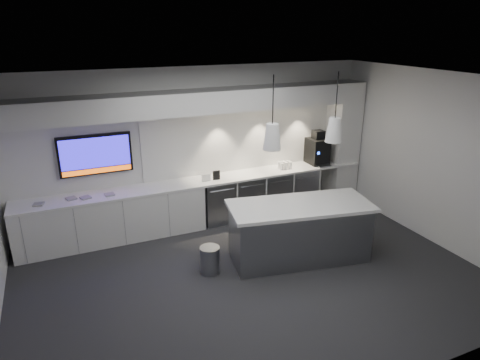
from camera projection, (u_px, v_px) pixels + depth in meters
name	position (u px, v px, depth m)	size (l,w,h in m)	color
floor	(252.00, 278.00, 6.64)	(7.00, 7.00, 0.00)	#2A2A2C
ceiling	(254.00, 81.00, 5.61)	(7.00, 7.00, 0.00)	black
wall_back	(198.00, 146.00, 8.28)	(7.00, 7.00, 0.00)	white
wall_front	(369.00, 275.00, 3.97)	(7.00, 7.00, 0.00)	white
wall_right	(434.00, 159.00, 7.45)	(7.00, 7.00, 0.00)	white
back_counter	(204.00, 181.00, 8.21)	(6.80, 0.65, 0.04)	white
left_base_cabinets	(113.00, 218.00, 7.70)	(3.30, 0.63, 0.86)	white
fridge_unit_a	(217.00, 201.00, 8.46)	(0.60, 0.61, 0.85)	gray
fridge_unit_b	(246.00, 196.00, 8.70)	(0.60, 0.61, 0.85)	gray
fridge_unit_c	(273.00, 191.00, 8.93)	(0.60, 0.61, 0.85)	gray
fridge_unit_d	(299.00, 187.00, 9.17)	(0.60, 0.61, 0.85)	gray
backsplash	(254.00, 137.00, 8.70)	(4.60, 0.03, 1.30)	white
soffit	(201.00, 101.00, 7.71)	(6.90, 0.60, 0.40)	white
column	(342.00, 142.00, 9.30)	(0.55, 0.55, 2.60)	white
wall_tv	(95.00, 155.00, 7.49)	(1.25, 0.07, 0.72)	black
island	(299.00, 231.00, 7.05)	(2.45, 1.39, 0.98)	gray
bin	(210.00, 260.00, 6.72)	(0.31, 0.31, 0.44)	gray
coffee_machine	(317.00, 150.00, 9.10)	(0.40, 0.56, 0.72)	black
sign_black	(216.00, 175.00, 8.18)	(0.14, 0.02, 0.18)	black
sign_white	(206.00, 178.00, 8.10)	(0.18, 0.02, 0.14)	white
cup_cluster	(285.00, 165.00, 8.82)	(0.27, 0.17, 0.15)	white
tray_a	(38.00, 204.00, 7.05)	(0.16, 0.16, 0.03)	#979797
tray_b	(71.00, 198.00, 7.28)	(0.16, 0.16, 0.03)	#979797
tray_c	(86.00, 198.00, 7.32)	(0.16, 0.16, 0.03)	#979797
tray_d	(109.00, 194.00, 7.46)	(0.16, 0.16, 0.03)	#979797
pendant_left	(272.00, 137.00, 6.27)	(0.27, 0.27, 1.09)	white
pendant_right	(334.00, 130.00, 6.69)	(0.27, 0.27, 1.09)	white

